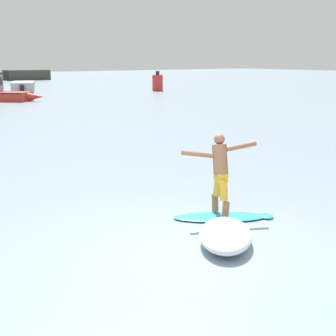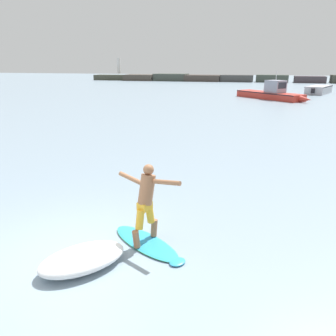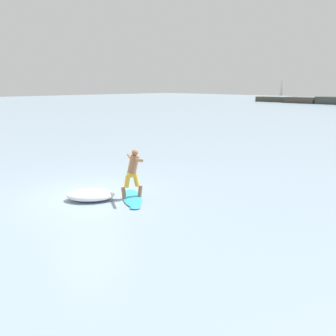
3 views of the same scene
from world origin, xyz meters
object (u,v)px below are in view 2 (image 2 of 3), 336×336
(surfboard, at_px, (147,243))
(small_boat_offshore, at_px, (319,89))
(surfer, at_px, (146,198))
(fishing_boat_near_jetty, at_px, (272,94))

(surfboard, bearing_deg, small_boat_offshore, 76.45)
(surfboard, xyz_separation_m, surfer, (-0.01, 0.07, 0.95))
(fishing_boat_near_jetty, relative_size, small_boat_offshore, 1.17)
(surfer, distance_m, small_boat_offshore, 38.43)
(surfer, bearing_deg, small_boat_offshore, 76.42)
(surfboard, distance_m, fishing_boat_near_jetty, 29.75)
(small_boat_offshore, bearing_deg, fishing_boat_near_jetty, -125.71)
(surfer, bearing_deg, fishing_boat_near_jetty, 83.48)
(surfer, relative_size, small_boat_offshore, 0.26)
(surfboard, relative_size, small_boat_offshore, 0.31)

